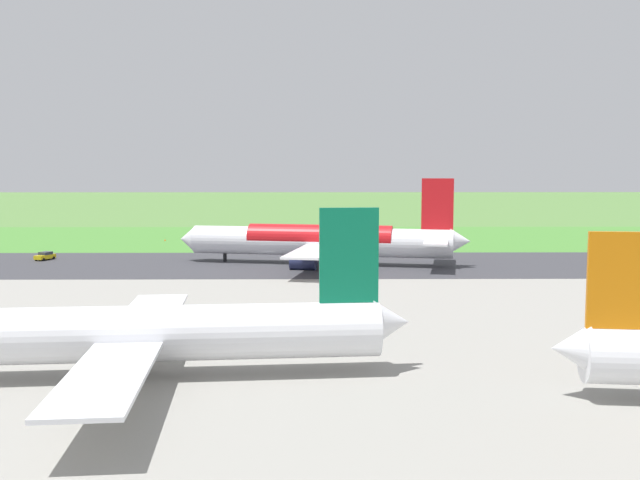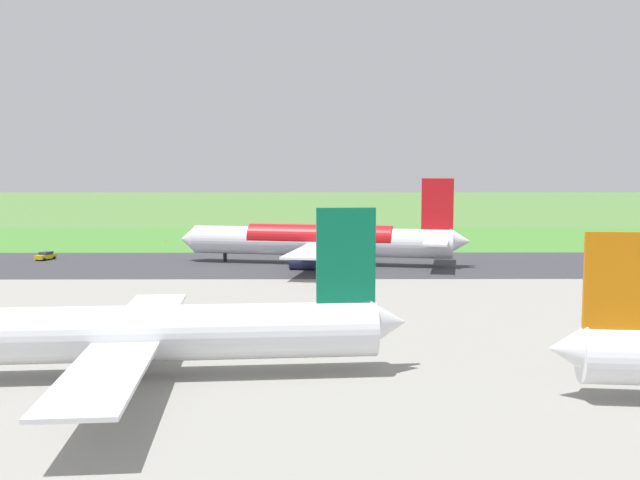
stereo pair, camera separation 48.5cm
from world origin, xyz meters
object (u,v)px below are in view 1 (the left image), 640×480
Objects in this scene: service_car_followme at (45,256)px; traffic_cone_orange at (165,240)px; airliner_main at (322,241)px; no_stopping_sign at (200,233)px; airliner_parked_mid at (126,333)px.

service_car_followme is 8.29× the size of traffic_cone_orange.
airliner_main is at bearing 172.96° from service_car_followme.
no_stopping_sign is 9.43m from traffic_cone_orange.
no_stopping_sign is (-23.23, -41.29, 0.65)m from service_car_followme.
airliner_main is at bearing 131.41° from traffic_cone_orange.
airliner_parked_mid is 88.69× the size of traffic_cone_orange.
airliner_main reaches higher than traffic_cone_orange.
service_car_followme is 1.82× the size of no_stopping_sign.
airliner_parked_mid is at bearing 96.01° from no_stopping_sign.
service_car_followme is at bearing 60.64° from no_stopping_sign.
airliner_main is 73.14m from airliner_parked_mid.
airliner_parked_mid is 119.58m from no_stopping_sign.
service_car_followme is 47.39m from no_stopping_sign.
no_stopping_sign is (12.51, -118.90, -2.40)m from airliner_parked_mid.
airliner_parked_mid is 10.70× the size of service_car_followme.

